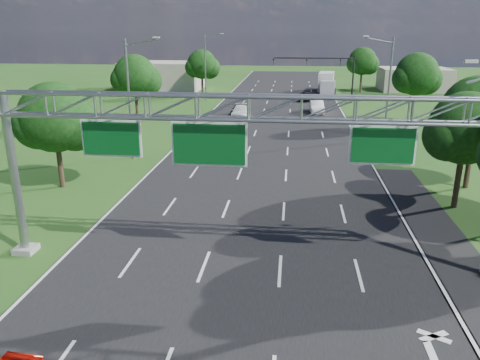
# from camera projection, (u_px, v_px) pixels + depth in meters

# --- Properties ---
(ground) EXTENTS (220.00, 220.00, 0.00)m
(ground) POSITION_uv_depth(u_px,v_px,m) (265.00, 162.00, 39.44)
(ground) COLOR #1D4D17
(ground) RESTS_ON ground
(road) EXTENTS (18.00, 180.00, 0.02)m
(road) POSITION_uv_depth(u_px,v_px,m) (265.00, 162.00, 39.44)
(road) COLOR black
(road) RESTS_ON ground
(road_flare) EXTENTS (3.00, 30.00, 0.02)m
(road_flare) POSITION_uv_depth(u_px,v_px,m) (451.00, 255.00, 23.22)
(road_flare) COLOR black
(road_flare) RESTS_ON ground
(sign_gantry) EXTENTS (23.50, 1.00, 9.56)m
(sign_gantry) POSITION_uv_depth(u_px,v_px,m) (251.00, 122.00, 20.26)
(sign_gantry) COLOR gray
(sign_gantry) RESTS_ON ground
(traffic_signal) EXTENTS (12.21, 0.24, 7.00)m
(traffic_signal) POSITION_uv_depth(u_px,v_px,m) (330.00, 68.00, 70.15)
(traffic_signal) COLOR black
(traffic_signal) RESTS_ON ground
(streetlight_l_near) EXTENTS (2.97, 0.22, 10.16)m
(streetlight_l_near) POSITION_uv_depth(u_px,v_px,m) (131.00, 94.00, 38.93)
(streetlight_l_near) COLOR gray
(streetlight_l_near) RESTS_ON ground
(streetlight_l_far) EXTENTS (2.97, 0.22, 10.16)m
(streetlight_l_far) POSITION_uv_depth(u_px,v_px,m) (207.00, 64.00, 72.02)
(streetlight_l_far) COLOR gray
(streetlight_l_far) RESTS_ON ground
(streetlight_r_mid) EXTENTS (2.97, 0.22, 10.16)m
(streetlight_r_mid) POSITION_uv_depth(u_px,v_px,m) (387.00, 84.00, 45.98)
(streetlight_r_mid) COLOR gray
(streetlight_r_mid) RESTS_ON ground
(tree_verge_la) EXTENTS (5.76, 4.80, 7.40)m
(tree_verge_la) POSITION_uv_depth(u_px,v_px,m) (56.00, 121.00, 31.93)
(tree_verge_la) COLOR #2D2116
(tree_verge_la) RESTS_ON ground
(tree_verge_lb) EXTENTS (5.76, 4.80, 8.06)m
(tree_verge_lb) POSITION_uv_depth(u_px,v_px,m) (136.00, 78.00, 53.69)
(tree_verge_lb) COLOR #2D2116
(tree_verge_lb) RESTS_ON ground
(tree_verge_lc) EXTENTS (5.76, 4.80, 7.62)m
(tree_verge_lc) POSITION_uv_depth(u_px,v_px,m) (202.00, 66.00, 77.15)
(tree_verge_lc) COLOR #2D2116
(tree_verge_lc) RESTS_ON ground
(tree_verge_rd) EXTENTS (5.76, 4.80, 8.28)m
(tree_verge_rd) POSITION_uv_depth(u_px,v_px,m) (417.00, 76.00, 53.05)
(tree_verge_rd) COLOR #2D2116
(tree_verge_rd) RESTS_ON ground
(tree_verge_re) EXTENTS (5.76, 4.80, 7.84)m
(tree_verge_re) POSITION_uv_depth(u_px,v_px,m) (363.00, 62.00, 81.77)
(tree_verge_re) COLOR #2D2116
(tree_verge_re) RESTS_ON ground
(building_left) EXTENTS (14.00, 10.00, 5.00)m
(building_left) POSITION_uv_depth(u_px,v_px,m) (163.00, 76.00, 86.40)
(building_left) COLOR #A29588
(building_left) RESTS_ON ground
(building_right) EXTENTS (12.00, 9.00, 4.00)m
(building_right) POSITION_uv_depth(u_px,v_px,m) (414.00, 79.00, 85.44)
(building_right) COLOR #A29588
(building_right) RESTS_ON ground
(car_queue_a) EXTENTS (2.18, 5.07, 1.46)m
(car_queue_a) POSITION_uv_depth(u_px,v_px,m) (240.00, 111.00, 59.64)
(car_queue_a) COLOR white
(car_queue_a) RESTS_ON ground
(car_queue_b) EXTENTS (2.76, 4.93, 1.30)m
(car_queue_b) POSITION_uv_depth(u_px,v_px,m) (305.00, 96.00, 73.44)
(car_queue_b) COLOR black
(car_queue_b) RESTS_ON ground
(car_queue_c) EXTENTS (2.26, 4.72, 1.56)m
(car_queue_c) POSITION_uv_depth(u_px,v_px,m) (239.00, 110.00, 60.50)
(car_queue_c) COLOR black
(car_queue_c) RESTS_ON ground
(car_queue_d) EXTENTS (1.92, 4.94, 1.60)m
(car_queue_d) POSITION_uv_depth(u_px,v_px,m) (317.00, 107.00, 62.59)
(car_queue_d) COLOR white
(car_queue_d) RESTS_ON ground
(box_truck) EXTENTS (3.26, 9.03, 3.33)m
(box_truck) POSITION_uv_depth(u_px,v_px,m) (326.00, 83.00, 83.49)
(box_truck) COLOR silver
(box_truck) RESTS_ON ground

